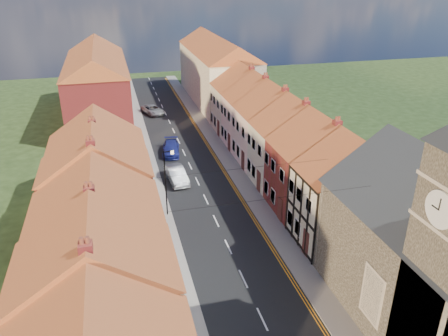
% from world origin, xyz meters
% --- Properties ---
extents(road, '(7.00, 90.00, 0.02)m').
position_xyz_m(road, '(0.00, 30.00, 0.01)').
color(road, black).
rests_on(road, ground).
extents(pavement_left, '(1.80, 90.00, 0.12)m').
position_xyz_m(pavement_left, '(-4.40, 30.00, 0.06)').
color(pavement_left, gray).
rests_on(pavement_left, ground).
extents(pavement_right, '(1.80, 90.00, 0.12)m').
position_xyz_m(pavement_right, '(4.40, 30.00, 0.06)').
color(pavement_right, gray).
rests_on(pavement_right, ground).
extents(church, '(11.25, 14.25, 15.20)m').
position_xyz_m(church, '(9.36, 3.32, 5.88)').
color(church, '#332C24').
rests_on(church, ground).
extents(cottage_r_tudor, '(8.30, 5.20, 9.00)m').
position_xyz_m(cottage_r_tudor, '(9.27, 12.70, 4.47)').
color(cottage_r_tudor, white).
rests_on(cottage_r_tudor, ground).
extents(cottage_r_white_near, '(8.30, 6.00, 9.00)m').
position_xyz_m(cottage_r_white_near, '(9.30, 18.10, 4.47)').
color(cottage_r_white_near, maroon).
rests_on(cottage_r_white_near, ground).
extents(cottage_r_cream_mid, '(8.30, 5.20, 9.00)m').
position_xyz_m(cottage_r_cream_mid, '(9.30, 23.50, 4.48)').
color(cottage_r_cream_mid, white).
rests_on(cottage_r_cream_mid, ground).
extents(cottage_r_pink, '(8.30, 6.00, 9.00)m').
position_xyz_m(cottage_r_pink, '(9.30, 28.90, 4.47)').
color(cottage_r_pink, beige).
rests_on(cottage_r_pink, ground).
extents(cottage_r_white_far, '(8.30, 5.20, 9.00)m').
position_xyz_m(cottage_r_white_far, '(9.30, 34.30, 4.48)').
color(cottage_r_white_far, beige).
rests_on(cottage_r_white_far, ground).
extents(cottage_r_cream_far, '(8.30, 6.00, 9.00)m').
position_xyz_m(cottage_r_cream_far, '(9.30, 39.70, 4.47)').
color(cottage_r_cream_far, white).
rests_on(cottage_r_cream_far, ground).
extents(cottage_l_cream, '(8.30, 6.30, 9.10)m').
position_xyz_m(cottage_l_cream, '(-9.30, 5.55, 4.52)').
color(cottage_l_cream, white).
rests_on(cottage_l_cream, ground).
extents(cottage_l_white, '(8.30, 6.90, 8.80)m').
position_xyz_m(cottage_l_white, '(-9.30, 11.95, 4.37)').
color(cottage_l_white, white).
rests_on(cottage_l_white, ground).
extents(cottage_l_brick_mid, '(8.30, 5.70, 9.10)m').
position_xyz_m(cottage_l_brick_mid, '(-9.30, 18.05, 4.53)').
color(cottage_l_brick_mid, maroon).
rests_on(cottage_l_brick_mid, ground).
extents(cottage_l_pink, '(8.30, 6.30, 8.80)m').
position_xyz_m(cottage_l_pink, '(-9.30, 23.85, 4.37)').
color(cottage_l_pink, white).
rests_on(cottage_l_pink, ground).
extents(block_right_far, '(8.30, 24.20, 10.50)m').
position_xyz_m(block_right_far, '(9.30, 55.00, 5.29)').
color(block_right_far, white).
rests_on(block_right_far, ground).
extents(block_left_far, '(8.30, 24.20, 10.50)m').
position_xyz_m(block_left_far, '(-9.30, 50.00, 5.29)').
color(block_left_far, maroon).
rests_on(block_left_far, ground).
extents(lamppost, '(0.88, 0.15, 6.00)m').
position_xyz_m(lamppost, '(-3.81, 20.00, 3.54)').
color(lamppost, black).
rests_on(lamppost, pavement_left).
extents(car_mid, '(2.09, 4.74, 1.51)m').
position_xyz_m(car_mid, '(-2.05, 26.53, 0.76)').
color(car_mid, '#9EA1A6').
rests_on(car_mid, ground).
extents(car_far, '(2.64, 4.96, 1.37)m').
position_xyz_m(car_far, '(-1.50, 34.00, 0.68)').
color(car_far, navy).
rests_on(car_far, ground).
extents(car_distant, '(3.62, 5.18, 1.31)m').
position_xyz_m(car_distant, '(-1.85, 50.28, 0.66)').
color(car_distant, '#929699').
rests_on(car_distant, ground).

